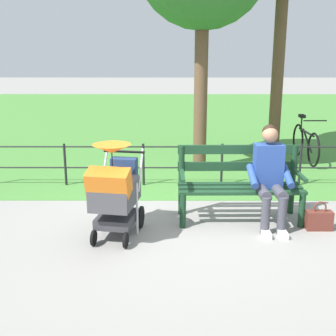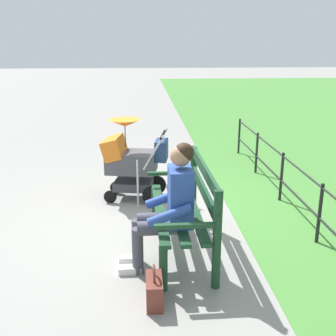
{
  "view_description": "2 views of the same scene",
  "coord_description": "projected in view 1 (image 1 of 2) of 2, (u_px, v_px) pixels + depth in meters",
  "views": [
    {
      "loc": [
        0.22,
        5.45,
        2.19
      ],
      "look_at": [
        0.23,
        -0.04,
        0.71
      ],
      "focal_mm": 47.51,
      "sensor_mm": 36.0,
      "label": 1
    },
    {
      "loc": [
        -4.74,
        0.37,
        2.18
      ],
      "look_at": [
        -0.01,
        0.05,
        0.72
      ],
      "focal_mm": 44.41,
      "sensor_mm": 36.0,
      "label": 2
    }
  ],
  "objects": [
    {
      "name": "ground_plane",
      "position": [
        186.0,
        221.0,
        5.83
      ],
      "size": [
        60.0,
        60.0,
        0.0
      ],
      "primitive_type": "plane",
      "color": "gray"
    },
    {
      "name": "handbag",
      "position": [
        319.0,
        220.0,
        5.53
      ],
      "size": [
        0.32,
        0.14,
        0.37
      ],
      "color": "brown",
      "rests_on": "ground"
    },
    {
      "name": "grass_lawn",
      "position": [
        176.0,
        119.0,
        14.33
      ],
      "size": [
        40.0,
        16.0,
        0.01
      ],
      "primitive_type": "cube",
      "color": "#478438",
      "rests_on": "ground"
    },
    {
      "name": "person_on_bench",
      "position": [
        270.0,
        174.0,
        5.55
      ],
      "size": [
        0.54,
        0.74,
        1.28
      ],
      "color": "#42424C",
      "rests_on": "ground"
    },
    {
      "name": "stroller",
      "position": [
        115.0,
        190.0,
        5.19
      ],
      "size": [
        0.63,
        0.95,
        1.15
      ],
      "color": "black",
      "rests_on": "ground"
    },
    {
      "name": "bicycle",
      "position": [
        305.0,
        143.0,
        8.91
      ],
      "size": [
        0.44,
        1.66,
        0.89
      ],
      "color": "black",
      "rests_on": "ground"
    },
    {
      "name": "park_fence",
      "position": [
        183.0,
        161.0,
        7.25
      ],
      "size": [
        6.46,
        0.04,
        0.7
      ],
      "color": "black",
      "rests_on": "ground"
    },
    {
      "name": "park_bench",
      "position": [
        239.0,
        180.0,
        5.81
      ],
      "size": [
        1.61,
        0.62,
        0.96
      ],
      "color": "#193D23",
      "rests_on": "ground"
    }
  ]
}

